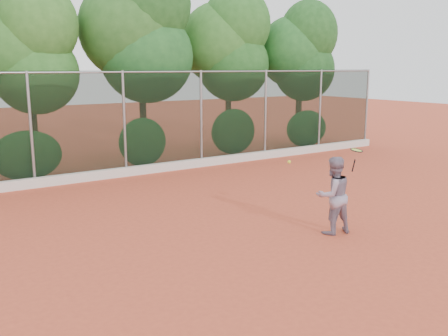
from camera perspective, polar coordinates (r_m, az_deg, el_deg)
ground at (r=11.40m, az=2.81°, el=-7.00°), size 80.00×80.00×0.00m
concrete_curb at (r=17.14m, az=-10.87°, el=-0.39°), size 24.00×0.20×0.30m
tennis_player at (r=11.16m, az=12.36°, el=-3.07°), size 0.93×0.78×1.72m
chainlink_fence at (r=17.05m, az=-11.33°, el=5.35°), size 24.09×0.09×3.50m
foliage_backdrop at (r=18.64m, az=-15.65°, el=13.49°), size 23.70×3.63×7.55m
tennis_racket at (r=11.23m, az=14.87°, el=1.78°), size 0.35×0.35×0.53m
tennis_ball_in_flight at (r=10.35m, az=7.46°, el=0.69°), size 0.07×0.07×0.07m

